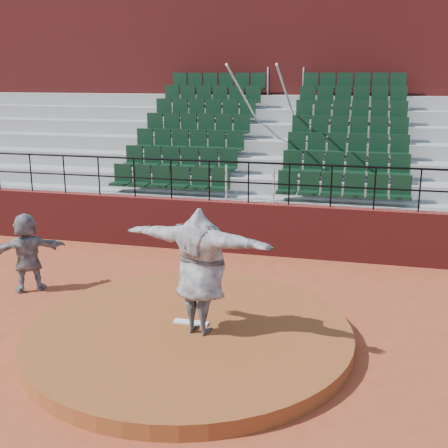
{
  "coord_description": "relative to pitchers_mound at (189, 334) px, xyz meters",
  "views": [
    {
      "loc": [
        2.67,
        -8.29,
        4.37
      ],
      "look_at": [
        0.0,
        2.5,
        1.4
      ],
      "focal_mm": 45.0,
      "sensor_mm": 36.0,
      "label": 1
    }
  ],
  "objects": [
    {
      "name": "fielder",
      "position": [
        -3.9,
        1.41,
        0.71
      ],
      "size": [
        1.56,
        1.25,
        1.66
      ],
      "primitive_type": "imported",
      "rotation": [
        0.0,
        0.0,
        3.72
      ],
      "color": "black",
      "rests_on": "ground"
    },
    {
      "name": "pitcher",
      "position": [
        0.25,
        -0.09,
        1.18
      ],
      "size": [
        2.68,
        1.22,
        2.1
      ],
      "primitive_type": "imported",
      "rotation": [
        0.0,
        0.0,
        2.94
      ],
      "color": "black",
      "rests_on": "pitchers_mound"
    },
    {
      "name": "press_box_facade",
      "position": [
        0.0,
        12.6,
        3.43
      ],
      "size": [
        24.0,
        3.0,
        7.1
      ],
      "primitive_type": "cube",
      "color": "maroon",
      "rests_on": "ground"
    },
    {
      "name": "wall_railing",
      "position": [
        0.0,
        5.0,
        1.9
      ],
      "size": [
        24.04,
        0.05,
        1.03
      ],
      "color": "black",
      "rests_on": "boundary_wall"
    },
    {
      "name": "pitching_rubber",
      "position": [
        0.0,
        0.15,
        0.14
      ],
      "size": [
        0.6,
        0.15,
        0.03
      ],
      "primitive_type": "cube",
      "color": "white",
      "rests_on": "pitchers_mound"
    },
    {
      "name": "ground",
      "position": [
        0.0,
        0.0,
        -0.12
      ],
      "size": [
        90.0,
        90.0,
        0.0
      ],
      "primitive_type": "plane",
      "color": "#9E4023",
      "rests_on": "ground"
    },
    {
      "name": "pitchers_mound",
      "position": [
        0.0,
        0.0,
        0.0
      ],
      "size": [
        5.5,
        5.5,
        0.25
      ],
      "primitive_type": "cylinder",
      "color": "brown",
      "rests_on": "ground"
    },
    {
      "name": "boundary_wall",
      "position": [
        0.0,
        5.0,
        0.53
      ],
      "size": [
        24.0,
        0.3,
        1.3
      ],
      "primitive_type": "cube",
      "color": "maroon",
      "rests_on": "ground"
    },
    {
      "name": "seating_deck",
      "position": [
        0.0,
        8.65,
        1.32
      ],
      "size": [
        24.0,
        5.97,
        4.63
      ],
      "color": "gray",
      "rests_on": "ground"
    }
  ]
}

